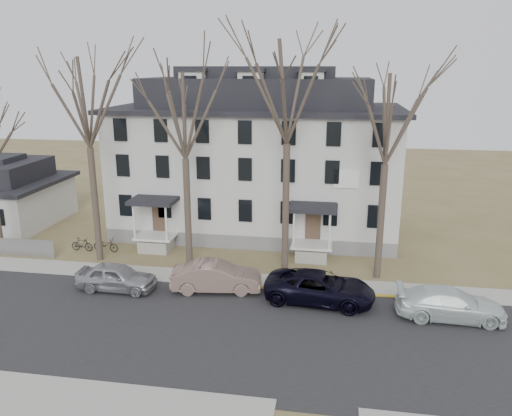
% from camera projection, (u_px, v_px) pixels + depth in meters
% --- Properties ---
extents(ground, '(120.00, 120.00, 0.00)m').
position_uv_depth(ground, '(237.00, 359.00, 21.28)').
color(ground, olive).
rests_on(ground, ground).
extents(main_road, '(120.00, 10.00, 0.04)m').
position_uv_depth(main_road, '(246.00, 335.00, 23.18)').
color(main_road, '#27272A').
rests_on(main_road, ground).
extents(far_sidewalk, '(120.00, 2.00, 0.08)m').
position_uv_depth(far_sidewalk, '(264.00, 282.00, 28.88)').
color(far_sidewalk, '#A09F97').
rests_on(far_sidewalk, ground).
extents(yellow_curb, '(14.00, 0.25, 0.06)m').
position_uv_depth(yellow_curb, '(352.00, 295.00, 27.25)').
color(yellow_curb, gold).
rests_on(yellow_curb, ground).
extents(boarding_house, '(20.80, 12.36, 12.05)m').
position_uv_depth(boarding_house, '(257.00, 159.00, 37.17)').
color(boarding_house, slate).
rests_on(boarding_house, ground).
extents(small_house, '(8.70, 8.70, 5.00)m').
position_uv_depth(small_house, '(3.00, 195.00, 39.24)').
color(small_house, beige).
rests_on(small_house, ground).
extents(tree_far_left, '(8.40, 8.40, 13.72)m').
position_uv_depth(tree_far_left, '(85.00, 96.00, 29.45)').
color(tree_far_left, '#473B31').
rests_on(tree_far_left, ground).
extents(tree_mid_left, '(7.80, 7.80, 12.74)m').
position_uv_depth(tree_mid_left, '(184.00, 110.00, 28.73)').
color(tree_mid_left, '#473B31').
rests_on(tree_mid_left, ground).
extents(tree_center, '(9.00, 9.00, 14.70)m').
position_uv_depth(tree_center, '(288.00, 84.00, 27.40)').
color(tree_center, '#473B31').
rests_on(tree_center, ground).
extents(tree_mid_right, '(7.80, 7.80, 12.74)m').
position_uv_depth(tree_mid_right, '(389.00, 113.00, 26.96)').
color(tree_mid_right, '#473B31').
rests_on(tree_mid_right, ground).
extents(car_silver, '(4.45, 1.84, 1.51)m').
position_uv_depth(car_silver, '(116.00, 278.00, 27.63)').
color(car_silver, '#9FA0A5').
rests_on(car_silver, ground).
extents(car_tan, '(5.13, 2.39, 1.63)m').
position_uv_depth(car_tan, '(216.00, 277.00, 27.52)').
color(car_tan, '#856A5F').
rests_on(car_tan, ground).
extents(car_navy, '(5.99, 3.24, 1.60)m').
position_uv_depth(car_navy, '(320.00, 288.00, 26.21)').
color(car_navy, black).
rests_on(car_navy, ground).
extents(car_white, '(5.24, 2.16, 1.52)m').
position_uv_depth(car_white, '(450.00, 304.00, 24.50)').
color(car_white, silver).
rests_on(car_white, ground).
extents(bicycle_left, '(1.84, 0.79, 0.94)m').
position_uv_depth(bicycle_left, '(106.00, 245.00, 33.46)').
color(bicycle_left, black).
rests_on(bicycle_left, ground).
extents(bicycle_right, '(1.57, 0.49, 0.93)m').
position_uv_depth(bicycle_right, '(82.00, 245.00, 33.53)').
color(bicycle_right, black).
rests_on(bicycle_right, ground).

